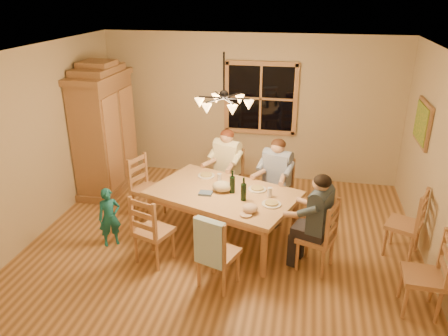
% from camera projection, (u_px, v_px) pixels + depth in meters
% --- Properties ---
extents(floor, '(5.50, 5.50, 0.00)m').
position_uv_depth(floor, '(224.00, 242.00, 6.35)').
color(floor, brown).
rests_on(floor, ground).
extents(ceiling, '(5.50, 5.00, 0.02)m').
position_uv_depth(ceiling, '(224.00, 52.00, 5.32)').
color(ceiling, white).
rests_on(ceiling, wall_back).
extents(wall_back, '(5.50, 0.02, 2.70)m').
position_uv_depth(wall_back, '(250.00, 108.00, 8.10)').
color(wall_back, '#C8B68E').
rests_on(wall_back, floor).
extents(wall_left, '(0.02, 5.00, 2.70)m').
position_uv_depth(wall_left, '(38.00, 142.00, 6.33)').
color(wall_left, '#C8B68E').
rests_on(wall_left, floor).
extents(wall_right, '(0.02, 5.00, 2.70)m').
position_uv_depth(wall_right, '(444.00, 171.00, 5.35)').
color(wall_right, '#C8B68E').
rests_on(wall_right, floor).
extents(window, '(1.30, 0.06, 1.30)m').
position_uv_depth(window, '(261.00, 98.00, 7.96)').
color(window, black).
rests_on(window, wall_back).
extents(painting, '(0.06, 0.78, 0.64)m').
position_uv_depth(painting, '(423.00, 123.00, 6.34)').
color(painting, '#8B5F3C').
rests_on(painting, wall_right).
extents(chandelier, '(0.77, 0.68, 0.71)m').
position_uv_depth(chandelier, '(224.00, 102.00, 5.56)').
color(chandelier, black).
rests_on(chandelier, ceiling).
extents(armoire, '(0.66, 1.40, 2.30)m').
position_uv_depth(armoire, '(105.00, 133.00, 7.68)').
color(armoire, '#8B5F3C').
rests_on(armoire, floor).
extents(dining_table, '(2.30, 1.83, 0.76)m').
position_uv_depth(dining_table, '(223.00, 198.00, 6.19)').
color(dining_table, '#B2854F').
rests_on(dining_table, floor).
extents(chair_far_left, '(0.56, 0.54, 0.99)m').
position_uv_depth(chair_far_left, '(227.00, 189.00, 7.32)').
color(chair_far_left, '#AF764D').
rests_on(chair_far_left, floor).
extents(chair_far_right, '(0.56, 0.54, 0.99)m').
position_uv_depth(chair_far_right, '(275.00, 201.00, 6.89)').
color(chair_far_right, '#AF764D').
rests_on(chair_far_right, floor).
extents(chair_near_left, '(0.56, 0.54, 0.99)m').
position_uv_depth(chair_near_left, '(154.00, 241.00, 5.81)').
color(chair_near_left, '#AF764D').
rests_on(chair_near_left, floor).
extents(chair_near_right, '(0.56, 0.54, 0.99)m').
position_uv_depth(chair_near_right, '(218.00, 263.00, 5.34)').
color(chair_near_right, '#AF764D').
rests_on(chair_near_right, floor).
extents(chair_end_left, '(0.54, 0.56, 0.99)m').
position_uv_depth(chair_end_left, '(149.00, 198.00, 6.99)').
color(chair_end_left, '#AF764D').
rests_on(chair_end_left, floor).
extents(chair_end_right, '(0.54, 0.56, 0.99)m').
position_uv_depth(chair_end_right, '(315.00, 247.00, 5.67)').
color(chair_end_right, '#AF764D').
rests_on(chair_end_right, floor).
extents(adult_woman, '(0.50, 0.52, 0.87)m').
position_uv_depth(adult_woman, '(227.00, 159.00, 7.11)').
color(adult_woman, '#F6EFBE').
rests_on(adult_woman, floor).
extents(adult_plaid_man, '(0.50, 0.52, 0.87)m').
position_uv_depth(adult_plaid_man, '(277.00, 170.00, 6.69)').
color(adult_plaid_man, '#344D8F').
rests_on(adult_plaid_man, floor).
extents(adult_slate_man, '(0.52, 0.50, 0.87)m').
position_uv_depth(adult_slate_man, '(319.00, 211.00, 5.46)').
color(adult_slate_man, '#39495B').
rests_on(adult_slate_man, floor).
extents(towel, '(0.39, 0.22, 0.58)m').
position_uv_depth(towel, '(210.00, 243.00, 5.03)').
color(towel, '#B3DBF3').
rests_on(towel, chair_near_right).
extents(wine_bottle_a, '(0.08, 0.08, 0.33)m').
position_uv_depth(wine_bottle_a, '(232.00, 182.00, 6.07)').
color(wine_bottle_a, black).
rests_on(wine_bottle_a, dining_table).
extents(wine_bottle_b, '(0.08, 0.08, 0.33)m').
position_uv_depth(wine_bottle_b, '(244.00, 189.00, 5.85)').
color(wine_bottle_b, black).
rests_on(wine_bottle_b, dining_table).
extents(plate_woman, '(0.26, 0.26, 0.02)m').
position_uv_depth(plate_woman, '(206.00, 176.00, 6.65)').
color(plate_woman, white).
rests_on(plate_woman, dining_table).
extents(plate_plaid, '(0.26, 0.26, 0.02)m').
position_uv_depth(plate_plaid, '(257.00, 189.00, 6.21)').
color(plate_plaid, white).
rests_on(plate_plaid, dining_table).
extents(plate_slate, '(0.26, 0.26, 0.02)m').
position_uv_depth(plate_slate, '(271.00, 204.00, 5.78)').
color(plate_slate, white).
rests_on(plate_slate, dining_table).
extents(wine_glass_a, '(0.06, 0.06, 0.14)m').
position_uv_depth(wine_glass_a, '(219.00, 178.00, 6.42)').
color(wine_glass_a, silver).
rests_on(wine_glass_a, dining_table).
extents(wine_glass_b, '(0.06, 0.06, 0.14)m').
position_uv_depth(wine_glass_b, '(270.00, 192.00, 5.98)').
color(wine_glass_b, silver).
rests_on(wine_glass_b, dining_table).
extents(cap, '(0.20, 0.20, 0.11)m').
position_uv_depth(cap, '(250.00, 208.00, 5.58)').
color(cap, '#D0AA8A').
rests_on(cap, dining_table).
extents(napkin, '(0.22, 0.19, 0.03)m').
position_uv_depth(napkin, '(206.00, 193.00, 6.08)').
color(napkin, '#4B628A').
rests_on(napkin, dining_table).
extents(cloth_bundle, '(0.28, 0.22, 0.15)m').
position_uv_depth(cloth_bundle, '(222.00, 186.00, 6.13)').
color(cloth_bundle, tan).
rests_on(cloth_bundle, dining_table).
extents(child, '(0.38, 0.35, 0.87)m').
position_uv_depth(child, '(110.00, 217.00, 6.14)').
color(child, '#1A6C75').
rests_on(child, floor).
extents(chair_spare_front, '(0.44, 0.46, 0.99)m').
position_uv_depth(chair_spare_front, '(420.00, 288.00, 4.91)').
color(chair_spare_front, '#AF764D').
rests_on(chair_spare_front, floor).
extents(chair_spare_back, '(0.56, 0.57, 0.99)m').
position_uv_depth(chair_spare_back, '(402.00, 234.00, 5.96)').
color(chair_spare_back, '#AF764D').
rests_on(chair_spare_back, floor).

